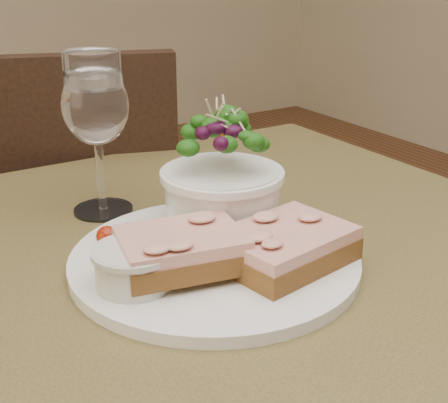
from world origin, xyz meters
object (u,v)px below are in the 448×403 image
cafe_table (221,354)px  sandwich_front (285,246)px  dinner_plate (214,260)px  chair_far (68,344)px  ramekin (134,265)px  salad_bowl (222,172)px  wine_glass (96,110)px  sandwich_back (181,249)px

cafe_table → sandwich_front: 0.14m
sandwich_front → dinner_plate: bearing=125.8°
dinner_plate → chair_far: bearing=88.6°
ramekin → salad_bowl: (0.14, 0.08, 0.04)m
sandwich_front → salad_bowl: 0.12m
chair_far → sandwich_front: (0.03, -0.66, 0.49)m
salad_bowl → wine_glass: bearing=125.0°
dinner_plate → wine_glass: size_ratio=1.63×
sandwich_back → wine_glass: bearing=100.3°
wine_glass → cafe_table: bearing=-77.4°
dinner_plate → sandwich_front: 0.07m
sandwich_back → cafe_table: bearing=20.3°
ramekin → wine_glass: size_ratio=0.39×
ramekin → cafe_table: bearing=3.3°
ramekin → salad_bowl: bearing=28.4°
wine_glass → ramekin: bearing=-104.0°
dinner_plate → ramekin: 0.10m
dinner_plate → sandwich_front: sandwich_front is taller
cafe_table → sandwich_front: bearing=-41.1°
ramekin → dinner_plate: bearing=8.4°
cafe_table → wine_glass: (-0.04, 0.20, 0.22)m
chair_far → sandwich_front: 0.82m
dinner_plate → sandwich_back: bearing=-160.8°
salad_bowl → ramekin: bearing=-151.6°
dinner_plate → salad_bowl: salad_bowl is taller
ramekin → chair_far: bearing=80.3°
cafe_table → salad_bowl: salad_bowl is taller
chair_far → dinner_plate: (-0.01, -0.61, 0.46)m
sandwich_back → ramekin: sandwich_back is taller
chair_far → wine_glass: (-0.06, -0.42, 0.58)m
dinner_plate → salad_bowl: 0.10m
chair_far → sandwich_front: size_ratio=6.60×
chair_far → sandwich_back: (-0.06, -0.62, 0.49)m
dinner_plate → wine_glass: 0.23m
sandwich_back → wine_glass: wine_glass is taller
dinner_plate → sandwich_back: (-0.04, -0.02, 0.03)m
sandwich_back → chair_far: bearing=95.9°
sandwich_front → wine_glass: size_ratio=0.78×
cafe_table → sandwich_front: size_ratio=5.87×
cafe_table → salad_bowl: (0.04, 0.07, 0.17)m
cafe_table → chair_far: (0.01, 0.61, -0.36)m
sandwich_front → ramekin: bearing=156.6°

